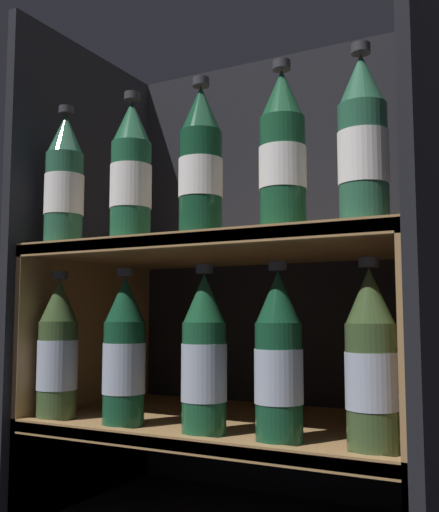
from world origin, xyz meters
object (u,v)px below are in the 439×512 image
bottle_lower_front_2 (204,359)px  bottle_lower_front_4 (371,365)px  bottle_upper_front_2 (201,165)px  bottle_lower_front_0 (58,353)px  bottle_upper_front_0 (64,184)px  bottle_upper_front_4 (363,144)px  bottle_lower_front_1 (124,356)px  bottle_lower_front_3 (279,361)px  bottle_upper_front_1 (131,175)px  bottle_upper_front_3 (283,154)px

bottle_lower_front_2 → bottle_lower_front_4: 0.27m
bottle_upper_front_2 → bottle_lower_front_0: bottle_upper_front_2 is taller
bottle_upper_front_0 → bottle_upper_front_4: same height
bottle_lower_front_1 → bottle_upper_front_4: bearing=0.0°
bottle_lower_front_2 → bottle_lower_front_3: bearing=0.0°
bottle_upper_front_1 → bottle_upper_front_2: same height
bottle_upper_front_4 → bottle_lower_front_1: bearing=180.0°
bottle_lower_front_3 → bottle_lower_front_4: same height
bottle_upper_front_1 → bottle_lower_front_2: size_ratio=1.00×
bottle_upper_front_2 → bottle_upper_front_4: bearing=-0.0°
bottle_upper_front_2 → bottle_lower_front_0: (-0.30, -0.00, -0.32)m
bottle_lower_front_0 → bottle_lower_front_3: (0.44, 0.00, 0.00)m
bottle_upper_front_4 → bottle_upper_front_3: bearing=180.0°
bottle_upper_front_0 → bottle_upper_front_2: 0.30m
bottle_upper_front_3 → bottle_upper_front_1: bearing=180.0°
bottle_lower_front_2 → bottle_lower_front_4: size_ratio=1.00×
bottle_upper_front_3 → bottle_lower_front_2: bearing=180.0°
bottle_upper_front_1 → bottle_lower_front_4: bearing=0.0°
bottle_upper_front_2 → bottle_lower_front_3: bottle_upper_front_2 is taller
bottle_lower_front_4 → bottle_upper_front_1: bearing=180.0°
bottle_upper_front_4 → bottle_lower_front_0: 0.66m
bottle_upper_front_2 → bottle_upper_front_3: size_ratio=1.00×
bottle_upper_front_3 → bottle_lower_front_2: (-0.14, 0.00, -0.32)m
bottle_upper_front_1 → bottle_upper_front_3: (0.29, 0.00, 0.00)m
bottle_lower_front_0 → bottle_lower_front_2: bearing=0.0°
bottle_upper_front_1 → bottle_upper_front_3: same height
bottle_lower_front_3 → bottle_lower_front_0: bearing=180.0°
bottle_upper_front_0 → bottle_lower_front_3: bottle_upper_front_0 is taller
bottle_upper_front_4 → bottle_lower_front_4: size_ratio=1.00×
bottle_lower_front_4 → bottle_upper_front_3: bearing=180.0°
bottle_lower_front_3 → bottle_upper_front_2: bearing=180.0°
bottle_upper_front_2 → bottle_upper_front_4: 0.27m
bottle_upper_front_2 → bottle_lower_front_4: 0.42m
bottle_lower_front_1 → bottle_lower_front_2: bearing=0.0°
bottle_upper_front_0 → bottle_upper_front_1: same height
bottle_upper_front_2 → bottle_upper_front_3: 0.15m
bottle_upper_front_0 → bottle_lower_front_1: bearing=0.0°
bottle_lower_front_0 → bottle_upper_front_2: bearing=0.0°
bottle_upper_front_3 → bottle_lower_front_4: bearing=0.0°
bottle_lower_front_0 → bottle_lower_front_1: same height
bottle_lower_front_2 → bottle_lower_front_3: 0.13m
bottle_lower_front_0 → bottle_lower_front_3: same height
bottle_upper_front_4 → bottle_lower_front_1: size_ratio=1.00×
bottle_lower_front_1 → bottle_upper_front_1: bearing=0.0°
bottle_lower_front_0 → bottle_lower_front_3: 0.44m
bottle_lower_front_4 → bottle_lower_front_1: bearing=180.0°
bottle_upper_front_2 → bottle_lower_front_3: (0.14, -0.00, -0.32)m
bottle_upper_front_2 → bottle_lower_front_2: bottle_upper_front_2 is taller
bottle_upper_front_2 → bottle_lower_front_4: bottle_upper_front_2 is taller
bottle_lower_front_4 → bottle_lower_front_3: bearing=180.0°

